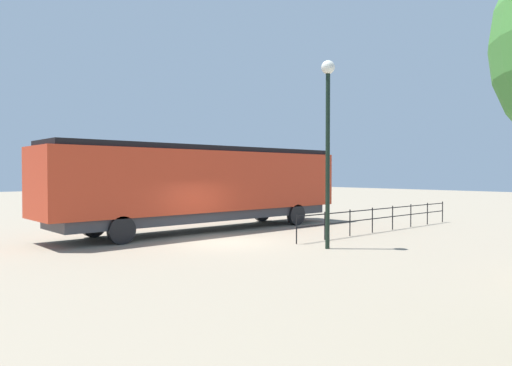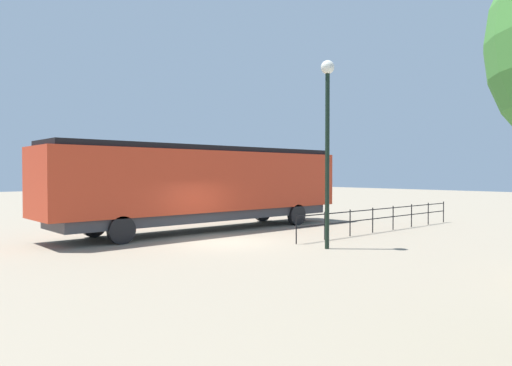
# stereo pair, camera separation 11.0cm
# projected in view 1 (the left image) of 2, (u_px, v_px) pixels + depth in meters

# --- Properties ---
(ground_plane) EXTENTS (120.00, 120.00, 0.00)m
(ground_plane) POSITION_uv_depth(u_px,v_px,m) (225.00, 242.00, 18.71)
(ground_plane) COLOR gray
(locomotive) EXTENTS (2.99, 15.47, 4.03)m
(locomotive) POSITION_uv_depth(u_px,v_px,m) (215.00, 183.00, 22.73)
(locomotive) COLOR red
(locomotive) RESTS_ON ground_plane
(lamp_post) EXTENTS (0.50, 0.50, 6.86)m
(lamp_post) POSITION_uv_depth(u_px,v_px,m) (328.00, 121.00, 16.93)
(lamp_post) COLOR black
(lamp_post) RESTS_ON ground_plane
(platform_fence) EXTENTS (0.05, 12.04, 1.17)m
(platform_fence) POSITION_uv_depth(u_px,v_px,m) (383.00, 215.00, 22.13)
(platform_fence) COLOR black
(platform_fence) RESTS_ON ground_plane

